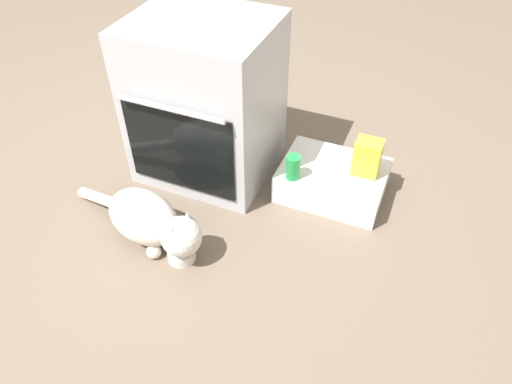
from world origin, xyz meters
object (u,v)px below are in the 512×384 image
object	(u,v)px
oven	(206,101)
soda_can	(293,167)
pantry_cabinet	(332,180)
food_bowl	(182,254)
snack_bag	(367,157)
cat	(150,221)

from	to	relation	value
oven	soda_can	xyz separation A→B (m)	(0.48, -0.10, -0.18)
pantry_cabinet	food_bowl	size ratio (longest dim) A/B	4.12
pantry_cabinet	food_bowl	world-z (taller)	pantry_cabinet
pantry_cabinet	soda_can	world-z (taller)	soda_can
pantry_cabinet	snack_bag	bearing A→B (deg)	9.62
oven	soda_can	distance (m)	0.52
food_bowl	snack_bag	world-z (taller)	snack_bag
soda_can	snack_bag	bearing A→B (deg)	28.41
food_bowl	snack_bag	size ratio (longest dim) A/B	0.66
food_bowl	oven	bearing A→B (deg)	105.40
cat	pantry_cabinet	bearing A→B (deg)	57.57
oven	pantry_cabinet	world-z (taller)	oven
cat	soda_can	size ratio (longest dim) A/B	6.20
oven	cat	size ratio (longest dim) A/B	1.05
oven	pantry_cabinet	distance (m)	0.72
oven	soda_can	size ratio (longest dim) A/B	6.48
food_bowl	soda_can	distance (m)	0.63
oven	snack_bag	distance (m)	0.80
pantry_cabinet	soda_can	bearing A→B (deg)	-139.28
pantry_cabinet	soda_can	size ratio (longest dim) A/B	4.10
oven	cat	distance (m)	0.63
oven	soda_can	bearing A→B (deg)	-11.56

